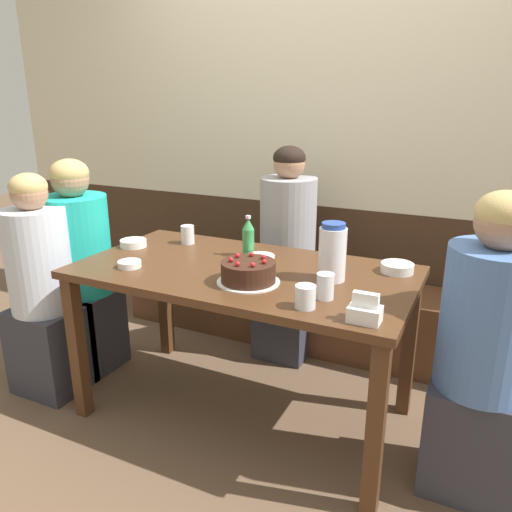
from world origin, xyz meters
name	(u,v)px	position (x,y,z in m)	size (l,w,h in m)	color
ground_plane	(244,412)	(0.00, 0.00, 0.00)	(12.00, 12.00, 0.00)	brown
back_wall	(323,136)	(0.00, 1.05, 1.25)	(4.80, 0.04, 2.50)	#3D2819
bench_seat	(305,310)	(0.00, 0.83, 0.21)	(2.39, 0.38, 0.42)	#56331E
dining_table	(243,288)	(0.00, 0.00, 0.65)	(1.49, 0.79, 0.74)	#4C2D19
birthday_cake	(248,272)	(0.10, -0.14, 0.79)	(0.26, 0.26, 0.11)	white
water_pitcher	(332,252)	(0.39, 0.03, 0.86)	(0.11, 0.11, 0.24)	white
soju_bottle	(248,237)	(-0.06, 0.17, 0.84)	(0.06, 0.06, 0.20)	#388E4C
napkin_holder	(365,311)	(0.62, -0.31, 0.78)	(0.11, 0.08, 0.11)	white
bowl_soup_white	(130,264)	(-0.47, -0.20, 0.76)	(0.10, 0.10, 0.03)	white
bowl_rice_small	(133,243)	(-0.66, 0.06, 0.76)	(0.13, 0.13, 0.04)	white
bowl_side_dish	(261,258)	(0.03, 0.12, 0.76)	(0.13, 0.13, 0.03)	white
bowl_sauce_shallow	(397,268)	(0.62, 0.25, 0.76)	(0.14, 0.14, 0.04)	white
glass_water_tall	(188,235)	(-0.44, 0.23, 0.79)	(0.07, 0.07, 0.09)	silver
glass_tumbler_short	(305,297)	(0.40, -0.28, 0.79)	(0.08, 0.08, 0.09)	silver
glass_shot_small	(325,286)	(0.43, -0.17, 0.79)	(0.07, 0.07, 0.10)	silver
person_teal_shirt	(43,296)	(-1.00, -0.24, 0.52)	(0.34, 0.31, 1.14)	#33333D
person_pale_blue_shirt	(287,262)	(-0.05, 0.66, 0.57)	(0.31, 0.34, 1.22)	#33333D
person_grey_tee	(81,271)	(-1.00, 0.02, 0.57)	(0.34, 0.34, 1.17)	#33333D
person_dark_striped	(484,357)	(1.00, -0.05, 0.57)	(0.34, 0.34, 1.18)	#33333D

